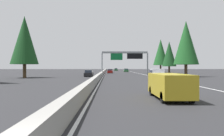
% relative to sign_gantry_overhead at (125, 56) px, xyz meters
% --- Properties ---
extents(ground_plane, '(320.00, 320.00, 0.00)m').
position_rel_sign_gantry_overhead_xyz_m(ground_plane, '(5.30, 6.04, -5.04)').
color(ground_plane, '#262628').
extents(median_barrier, '(180.00, 0.56, 0.90)m').
position_rel_sign_gantry_overhead_xyz_m(median_barrier, '(25.30, 6.34, -4.59)').
color(median_barrier, gray).
rests_on(median_barrier, ground).
extents(shoulder_stripe_right, '(160.00, 0.16, 0.01)m').
position_rel_sign_gantry_overhead_xyz_m(shoulder_stripe_right, '(15.30, -5.48, -5.04)').
color(shoulder_stripe_right, silver).
rests_on(shoulder_stripe_right, ground).
extents(shoulder_stripe_median, '(160.00, 0.16, 0.01)m').
position_rel_sign_gantry_overhead_xyz_m(shoulder_stripe_median, '(15.30, 5.79, -5.04)').
color(shoulder_stripe_median, silver).
rests_on(shoulder_stripe_median, ground).
extents(sign_gantry_overhead, '(0.50, 12.68, 6.34)m').
position_rel_sign_gantry_overhead_xyz_m(sign_gantry_overhead, '(0.00, 0.00, 0.00)').
color(sign_gantry_overhead, gray).
rests_on(sign_gantry_overhead, ground).
extents(minivan_near_center, '(5.00, 1.95, 1.69)m').
position_rel_sign_gantry_overhead_xyz_m(minivan_near_center, '(-42.94, 0.45, -4.09)').
color(minivan_near_center, '#AD931E').
rests_on(minivan_near_center, ground).
extents(pickup_mid_center, '(5.60, 2.00, 1.86)m').
position_rel_sign_gantry_overhead_xyz_m(pickup_mid_center, '(-24.70, -3.01, -4.13)').
color(pickup_mid_center, silver).
rests_on(pickup_mid_center, ground).
extents(sedan_distant_a, '(4.40, 1.80, 1.47)m').
position_rel_sign_gantry_overhead_xyz_m(sedan_distant_a, '(16.50, 4.06, -4.36)').
color(sedan_distant_a, maroon).
rests_on(sedan_distant_a, ground).
extents(sedan_far_center, '(4.40, 1.80, 1.47)m').
position_rel_sign_gantry_overhead_xyz_m(sedan_far_center, '(34.84, -3.09, -4.36)').
color(sedan_far_center, '#2D6B38').
rests_on(sedan_far_center, ground).
extents(sedan_far_left, '(4.40, 1.80, 1.47)m').
position_rel_sign_gantry_overhead_xyz_m(sedan_far_left, '(61.44, 0.40, -4.36)').
color(sedan_far_left, '#2D6B38').
rests_on(sedan_far_left, ground).
extents(oncoming_near, '(4.40, 1.80, 1.47)m').
position_rel_sign_gantry_overhead_xyz_m(oncoming_near, '(-9.68, 8.96, -4.36)').
color(oncoming_near, black).
rests_on(oncoming_near, ground).
extents(conifer_right_near, '(5.42, 5.42, 12.31)m').
position_rel_sign_gantry_overhead_xyz_m(conifer_right_near, '(-10.69, -12.49, 2.44)').
color(conifer_right_near, '#4C3823').
rests_on(conifer_right_near, ground).
extents(conifer_right_mid, '(4.74, 4.74, 10.78)m').
position_rel_sign_gantry_overhead_xyz_m(conifer_right_mid, '(14.05, -15.87, 1.50)').
color(conifer_right_mid, '#4C3823').
rests_on(conifer_right_mid, ground).
extents(conifer_right_far, '(5.85, 5.85, 13.30)m').
position_rel_sign_gantry_overhead_xyz_m(conifer_right_far, '(27.59, -16.30, 3.04)').
color(conifer_right_far, '#4C3823').
rests_on(conifer_right_far, ground).
extents(conifer_left_near, '(5.45, 5.45, 12.38)m').
position_rel_sign_gantry_overhead_xyz_m(conifer_left_near, '(-14.32, 21.41, 2.48)').
color(conifer_left_near, '#4C3823').
rests_on(conifer_left_near, ground).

